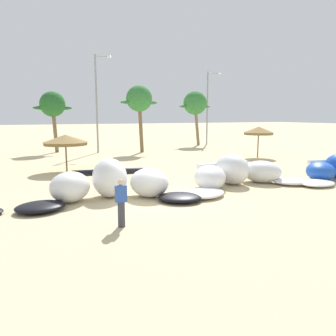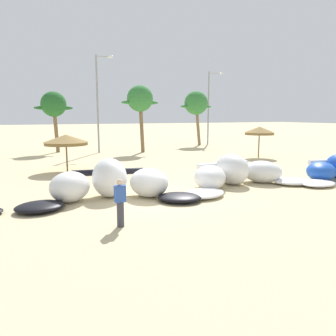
# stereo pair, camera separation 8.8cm
# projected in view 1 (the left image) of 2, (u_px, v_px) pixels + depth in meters

# --- Properties ---
(ground_plane) EXTENTS (260.00, 260.00, 0.00)m
(ground_plane) POSITION_uv_depth(u_px,v_px,m) (160.00, 198.00, 14.84)
(ground_plane) COLOR beige
(kite_left) EXTENTS (7.87, 4.29, 1.77)m
(kite_left) POSITION_uv_depth(u_px,v_px,m) (111.00, 184.00, 14.59)
(kite_left) COLOR black
(kite_left) RESTS_ON ground
(kite_left_of_center) EXTENTS (8.29, 4.09, 1.63)m
(kite_left_of_center) POSITION_uv_depth(u_px,v_px,m) (237.00, 174.00, 17.44)
(kite_left_of_center) COLOR white
(kite_left_of_center) RESTS_ON ground
(beach_umbrella_middle) EXTENTS (2.92, 2.92, 2.44)m
(beach_umbrella_middle) POSITION_uv_depth(u_px,v_px,m) (65.00, 140.00, 21.66)
(beach_umbrella_middle) COLOR brown
(beach_umbrella_middle) RESTS_ON ground
(beach_umbrella_near_palms) EXTENTS (2.63, 2.63, 2.71)m
(beach_umbrella_near_palms) POSITION_uv_depth(u_px,v_px,m) (259.00, 131.00, 28.98)
(beach_umbrella_near_palms) COLOR brown
(beach_umbrella_near_palms) RESTS_ON ground
(person_near_kites) EXTENTS (0.36, 0.24, 1.62)m
(person_near_kites) POSITION_uv_depth(u_px,v_px,m) (121.00, 203.00, 10.93)
(person_near_kites) COLOR #383842
(person_near_kites) RESTS_ON ground
(palm_left_of_gap) EXTENTS (3.71, 2.47, 6.01)m
(palm_left_of_gap) POSITION_uv_depth(u_px,v_px,m) (53.00, 105.00, 32.49)
(palm_left_of_gap) COLOR brown
(palm_left_of_gap) RESTS_ON ground
(palm_center_left) EXTENTS (3.86, 2.58, 6.61)m
(palm_center_left) POSITION_uv_depth(u_px,v_px,m) (139.00, 100.00, 32.51)
(palm_center_left) COLOR brown
(palm_center_left) RESTS_ON ground
(palm_center_right) EXTENTS (4.29, 2.86, 6.60)m
(palm_center_right) POSITION_uv_depth(u_px,v_px,m) (195.00, 104.00, 40.34)
(palm_center_right) COLOR #7F6647
(palm_center_right) RESTS_ON ground
(lamppost_east_center) EXTENTS (1.76, 0.24, 9.45)m
(lamppost_east_center) POSITION_uv_depth(u_px,v_px,m) (98.00, 99.00, 32.22)
(lamppost_east_center) COLOR gray
(lamppost_east_center) RESTS_ON ground
(lamppost_east) EXTENTS (2.15, 0.24, 9.09)m
(lamppost_east) POSITION_uv_depth(u_px,v_px,m) (209.00, 104.00, 41.96)
(lamppost_east) COLOR gray
(lamppost_east) RESTS_ON ground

